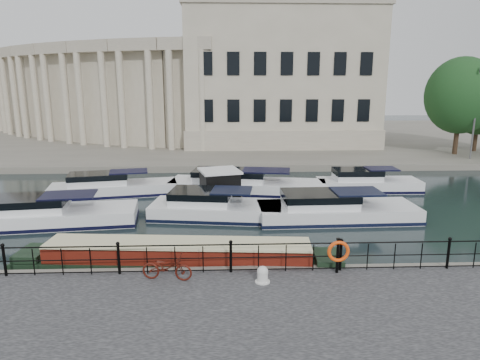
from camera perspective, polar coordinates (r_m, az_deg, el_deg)
The scene contains 10 objects.
ground_plane at distance 18.15m, azimuth -1.35°, elevation -10.71°, with size 160.00×160.00×0.00m, color black.
far_bank at distance 56.07m, azimuth -2.01°, elevation 5.70°, with size 120.00×42.00×0.55m, color #6B665B.
railing at distance 15.61m, azimuth -1.24°, elevation -9.98°, with size 24.14×0.14×1.22m.
civic_building at distance 51.35m, azimuth -3.19°, elevation 12.60°, with size 53.55×31.84×16.85m.
bicycle at distance 15.32m, azimuth -9.70°, elevation -11.39°, with size 0.62×1.76×0.93m, color #49150D.
mooring_bollard at distance 15.04m, azimuth 3.03°, elevation -12.49°, with size 0.52×0.52×0.58m.
life_ring_post at distance 15.82m, azimuth 12.98°, elevation -9.33°, with size 0.80×0.21×1.31m.
narrowboat at distance 17.32m, azimuth -8.17°, elevation -10.72°, with size 12.98×2.74×1.48m.
harbour_hut at distance 26.12m, azimuth -2.71°, elevation -1.12°, with size 3.70×3.32×2.19m.
cabin_cruisers at distance 25.78m, azimuth -2.85°, elevation -2.66°, with size 27.18×10.46×1.99m.
Camera 1 is at (-0.24, -16.63, 7.26)m, focal length 32.00 mm.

